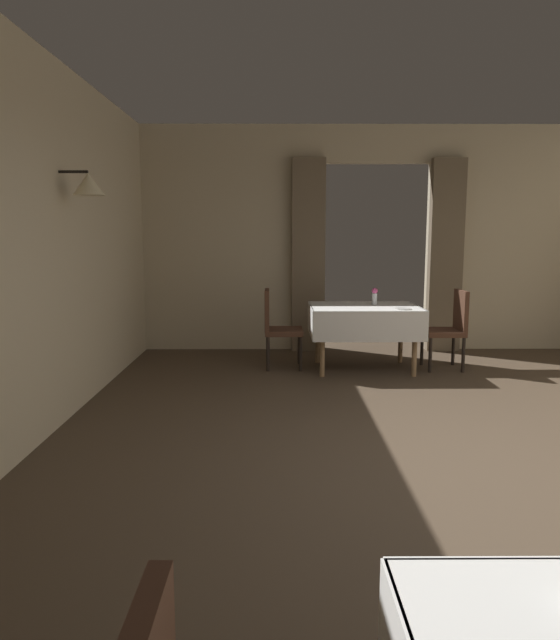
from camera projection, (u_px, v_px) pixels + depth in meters
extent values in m
plane|color=#4C3D2D|center=(476.00, 470.00, 3.90)|extent=(10.08, 10.08, 0.00)
cylinder|color=black|center=(73.00, 172.00, 4.76)|extent=(0.24, 0.02, 0.02)
cone|color=beige|center=(89.00, 184.00, 4.77)|extent=(0.26, 0.26, 0.18)
cube|color=beige|center=(232.00, 240.00, 7.82)|extent=(2.50, 0.12, 3.00)
cube|color=beige|center=(519.00, 240.00, 7.84)|extent=(2.50, 0.12, 3.00)
cube|color=beige|center=(378.00, 144.00, 7.64)|extent=(1.40, 0.12, 0.50)
cube|color=#70604C|center=(308.00, 256.00, 7.72)|extent=(0.44, 0.14, 2.56)
cube|color=#70604C|center=(446.00, 256.00, 7.73)|extent=(0.44, 0.14, 2.56)
cylinder|color=olive|center=(322.00, 345.00, 6.40)|extent=(0.06, 0.06, 0.71)
cylinder|color=olive|center=(415.00, 345.00, 6.41)|extent=(0.06, 0.06, 0.71)
cylinder|color=olive|center=(318.00, 334.00, 7.11)|extent=(0.06, 0.06, 0.71)
cylinder|color=olive|center=(401.00, 334.00, 7.12)|extent=(0.06, 0.06, 0.71)
cube|color=olive|center=(364.00, 308.00, 6.70)|extent=(1.18, 0.88, 0.03)
cube|color=white|center=(364.00, 306.00, 6.70)|extent=(1.24, 0.94, 0.01)
cube|color=white|center=(371.00, 327.00, 6.26)|extent=(1.24, 0.02, 0.34)
cube|color=white|center=(358.00, 315.00, 7.19)|extent=(1.24, 0.02, 0.34)
cube|color=white|center=(311.00, 320.00, 6.72)|extent=(0.02, 0.94, 0.34)
cube|color=white|center=(417.00, 320.00, 6.73)|extent=(0.02, 0.94, 0.34)
cylinder|color=black|center=(299.00, 347.00, 7.05)|extent=(0.04, 0.04, 0.42)
cylinder|color=black|center=(301.00, 353.00, 6.68)|extent=(0.04, 0.04, 0.42)
cylinder|color=black|center=(268.00, 347.00, 7.05)|extent=(0.04, 0.04, 0.42)
cylinder|color=black|center=(268.00, 353.00, 6.68)|extent=(0.04, 0.04, 0.42)
cube|color=#513323|center=(284.00, 331.00, 6.83)|extent=(0.44, 0.44, 0.06)
cube|color=#513323|center=(267.00, 310.00, 6.79)|extent=(0.05, 0.42, 0.48)
cylinder|color=black|center=(430.00, 354.00, 6.62)|extent=(0.04, 0.04, 0.42)
cylinder|color=black|center=(422.00, 348.00, 6.99)|extent=(0.04, 0.04, 0.42)
cylinder|color=black|center=(463.00, 354.00, 6.62)|extent=(0.04, 0.04, 0.42)
cylinder|color=black|center=(453.00, 348.00, 7.00)|extent=(0.04, 0.04, 0.42)
cube|color=#513323|center=(443.00, 332.00, 6.77)|extent=(0.44, 0.44, 0.06)
cube|color=#513323|center=(461.00, 311.00, 6.74)|extent=(0.05, 0.42, 0.48)
cylinder|color=silver|center=(375.00, 299.00, 6.79)|extent=(0.06, 0.06, 0.14)
sphere|color=#D84C8C|center=(375.00, 291.00, 6.78)|extent=(0.07, 0.07, 0.07)
cylinder|color=white|center=(403.00, 309.00, 6.40)|extent=(0.18, 0.18, 0.01)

